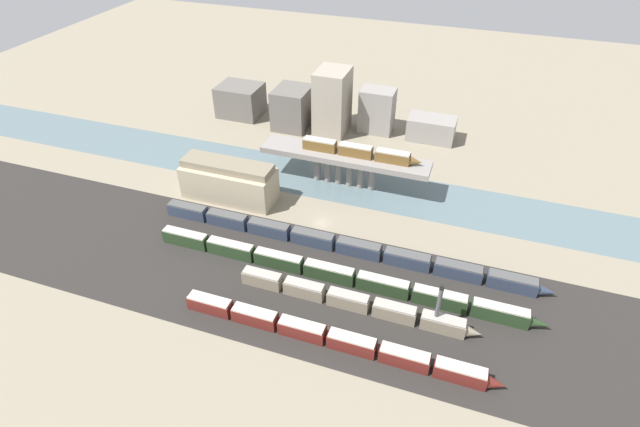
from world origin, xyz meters
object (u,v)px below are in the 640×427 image
Objects in this scene: train_yard_outer at (341,245)px; train_on_bridge at (360,151)px; train_yard_far at (334,274)px; train_yard_mid at (353,301)px; warehouse_building at (229,181)px; signal_tower at (438,307)px; train_yard_near at (332,338)px.

train_on_bridge is at bearing 97.17° from train_yard_outer.
train_yard_outer is at bearing 98.95° from train_yard_far.
train_yard_mid is at bearing -46.23° from train_yard_far.
train_yard_mid is 19.96m from train_yard_outer.
train_yard_far is 46.67m from warehouse_building.
signal_tower is (65.34, -30.51, 0.56)m from warehouse_building.
warehouse_building is at bearing 161.84° from train_yard_outer.
train_yard_far is at bearing 133.77° from train_yard_mid.
train_yard_far is (5.58, -41.62, -10.34)m from train_on_bridge.
train_yard_near is at bearing -96.54° from train_yard_mid.
train_yard_outer is 32.66m from signal_tower.
signal_tower is (26.95, -17.92, 4.42)m from train_yard_outer.
train_on_bridge is 57.83m from signal_tower.
train_yard_mid is 2.03× the size of warehouse_building.
train_on_bridge is 39.53m from warehouse_building.
train_on_bridge is at bearing 104.25° from train_yard_mid.
train_on_bridge reaches higher than train_yard_near.
train_yard_near is 0.67× the size of train_yard_outer.
train_yard_near is 5.43× the size of signal_tower.
train_yard_mid is 4.37× the size of signal_tower.
train_on_bridge reaches higher than train_yard_far.
train_on_bridge is 51.34m from train_yard_mid.
train_yard_mid is 0.58× the size of train_yard_far.
train_yard_far is 11.10m from train_yard_outer.
train_yard_mid is (12.37, -48.70, -10.50)m from train_on_bridge.
train_on_bridge is 0.65× the size of train_yard_mid.
warehouse_building reaches higher than train_yard_outer.
train_yard_far is at bearing -82.36° from train_on_bridge.
train_yard_far is 0.93× the size of train_yard_outer.
train_on_bridge is 62.03m from train_yard_near.
train_on_bridge reaches higher than warehouse_building.
signal_tower reaches higher than train_yard_near.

